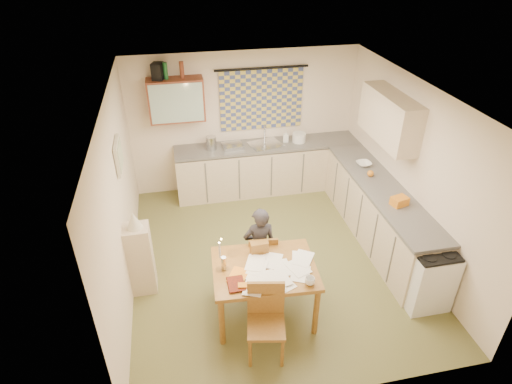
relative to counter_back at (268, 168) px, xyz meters
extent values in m
cube|color=brown|center=(-0.37, -1.95, -0.46)|extent=(4.00, 4.50, 0.02)
cube|color=white|center=(-0.37, -1.95, 2.06)|extent=(4.00, 4.50, 0.02)
cube|color=beige|center=(-0.37, 0.31, 0.80)|extent=(4.00, 0.02, 2.50)
cube|color=beige|center=(-0.37, -4.21, 0.80)|extent=(4.00, 0.02, 2.50)
cube|color=beige|center=(-2.38, -1.95, 0.80)|extent=(0.02, 4.50, 2.50)
cube|color=beige|center=(1.64, -1.95, 0.80)|extent=(0.02, 4.50, 2.50)
cube|color=#3A477D|center=(-0.07, 0.27, 1.20)|extent=(1.45, 0.03, 1.05)
cylinder|color=black|center=(-0.07, 0.25, 1.75)|extent=(1.60, 0.04, 0.04)
cube|color=maroon|center=(-1.52, 0.13, 1.35)|extent=(0.90, 0.34, 0.70)
cube|color=#99B2A5|center=(-1.52, -0.04, 1.35)|extent=(0.84, 0.02, 0.64)
cube|color=#C5AD8C|center=(1.46, -1.40, 1.40)|extent=(0.34, 1.30, 0.70)
cube|color=beige|center=(-2.34, -1.55, 1.25)|extent=(0.04, 0.50, 0.40)
cube|color=beige|center=(-2.31, -1.55, 1.25)|extent=(0.01, 0.42, 0.32)
cube|color=#C5AD8C|center=(0.00, 0.00, -0.02)|extent=(3.30, 0.60, 0.86)
cube|color=#514F4D|center=(0.00, 0.00, 0.45)|extent=(3.30, 0.62, 0.04)
cube|color=#C5AD8C|center=(1.33, -1.78, -0.02)|extent=(0.60, 2.95, 0.86)
cube|color=#514F4D|center=(1.33, -1.78, 0.45)|extent=(0.62, 2.95, 0.04)
cube|color=white|center=(1.33, -3.17, -0.04)|extent=(0.55, 0.55, 0.82)
cube|color=black|center=(1.33, -3.17, 0.38)|extent=(0.52, 0.52, 0.03)
cube|color=silver|center=(-0.05, 0.00, 0.43)|extent=(0.65, 0.57, 0.10)
cylinder|color=silver|center=(-0.02, 0.18, 0.61)|extent=(0.03, 0.03, 0.28)
cube|color=silver|center=(-0.63, 0.00, 0.50)|extent=(0.37, 0.33, 0.06)
cylinder|color=silver|center=(-1.00, 0.00, 0.59)|extent=(0.21, 0.21, 0.24)
cylinder|color=white|center=(0.57, 0.00, 0.55)|extent=(0.31, 0.31, 0.16)
imported|color=white|center=(0.34, 0.05, 0.57)|extent=(0.14, 0.14, 0.20)
imported|color=white|center=(1.33, -1.09, 0.50)|extent=(0.28, 0.28, 0.06)
cube|color=orange|center=(1.33, -2.27, 0.53)|extent=(0.25, 0.21, 0.12)
sphere|color=orange|center=(1.28, -1.44, 0.52)|extent=(0.10, 0.10, 0.10)
cube|color=black|center=(-1.76, 0.13, 1.83)|extent=(0.21, 0.24, 0.26)
cylinder|color=#195926|center=(-1.64, 0.13, 1.83)|extent=(0.08, 0.08, 0.26)
cylinder|color=maroon|center=(-1.38, 0.13, 1.83)|extent=(0.07, 0.07, 0.26)
cube|color=brown|center=(-0.72, -2.95, 0.27)|extent=(1.28, 1.01, 0.05)
cube|color=brown|center=(-0.63, -2.38, -0.05)|extent=(0.41, 0.41, 0.04)
cube|color=brown|center=(-0.65, -2.55, 0.18)|extent=(0.38, 0.07, 0.41)
cube|color=brown|center=(-0.84, -3.56, -0.01)|extent=(0.48, 0.48, 0.04)
cube|color=brown|center=(-0.80, -3.38, 0.24)|extent=(0.41, 0.12, 0.45)
imported|color=black|center=(-0.66, -2.39, 0.15)|extent=(0.45, 0.31, 1.20)
cube|color=#C5AD8C|center=(-2.21, -2.21, 0.06)|extent=(0.32, 0.30, 1.02)
cone|color=beige|center=(-2.21, -2.21, 0.68)|extent=(0.20, 0.20, 0.22)
cube|color=brown|center=(-0.73, -2.68, 0.38)|extent=(0.23, 0.11, 0.16)
imported|color=white|center=(-0.29, -3.33, 0.34)|extent=(0.19, 0.19, 0.09)
imported|color=maroon|center=(-1.20, -3.18, 0.31)|extent=(0.19, 0.26, 0.02)
imported|color=orange|center=(-1.14, -3.00, 0.31)|extent=(0.43, 0.44, 0.02)
cube|color=orange|center=(-1.03, -3.24, 0.32)|extent=(0.13, 0.10, 0.04)
cube|color=black|center=(-0.59, -3.27, 0.31)|extent=(0.13, 0.05, 0.02)
cylinder|color=silver|center=(-1.20, -2.89, 0.39)|extent=(0.07, 0.07, 0.18)
cylinder|color=white|center=(-1.24, -2.89, 0.59)|extent=(0.03, 0.03, 0.22)
sphere|color=#FFCC66|center=(-1.21, -2.85, 0.71)|extent=(0.02, 0.02, 0.02)
cube|color=white|center=(-0.75, -2.79, 0.30)|extent=(0.30, 0.35, 0.00)
cube|color=white|center=(-0.26, -2.90, 0.30)|extent=(0.29, 0.34, 0.00)
cube|color=white|center=(-0.59, -3.26, 0.30)|extent=(0.31, 0.36, 0.00)
cube|color=white|center=(-0.34, -3.15, 0.30)|extent=(0.31, 0.36, 0.00)
cube|color=white|center=(-0.53, -3.02, 0.31)|extent=(0.22, 0.31, 0.00)
cube|color=white|center=(-0.60, -2.87, 0.31)|extent=(0.32, 0.36, 0.00)
cube|color=white|center=(-0.71, -3.23, 0.31)|extent=(0.23, 0.31, 0.00)
cube|color=white|center=(-0.34, -3.06, 0.31)|extent=(0.30, 0.35, 0.00)
cube|color=white|center=(-0.63, -3.23, 0.31)|extent=(0.31, 0.35, 0.00)
cube|color=white|center=(-0.23, -2.91, 0.31)|extent=(0.34, 0.36, 0.00)
cube|color=white|center=(-0.92, -3.26, 0.31)|extent=(0.31, 0.35, 0.00)
cube|color=white|center=(-0.86, -3.14, 0.32)|extent=(0.32, 0.36, 0.00)
cube|color=white|center=(-0.81, -2.96, 0.32)|extent=(0.32, 0.36, 0.00)
cube|color=white|center=(-0.73, -3.19, 0.32)|extent=(0.25, 0.32, 0.00)
cube|color=white|center=(-0.60, -3.19, 0.32)|extent=(0.27, 0.34, 0.00)
cube|color=white|center=(-0.82, -2.88, 0.32)|extent=(0.31, 0.35, 0.00)
camera|label=1|loc=(-1.60, -6.70, 3.72)|focal=30.00mm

